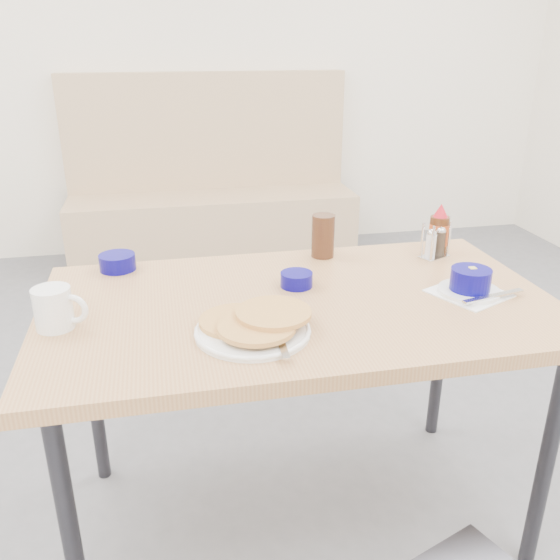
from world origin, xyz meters
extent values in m
cube|color=white|center=(0.00, 2.97, 1.40)|extent=(5.00, 0.06, 2.80)
cube|color=tan|center=(0.00, 2.72, 0.23)|extent=(1.90, 0.55, 0.45)
cube|color=tan|center=(0.00, 2.94, 0.72)|extent=(1.90, 0.12, 1.00)
cube|color=#2D2D33|center=(0.00, 2.72, 0.04)|extent=(1.90, 0.55, 0.08)
cube|color=tan|center=(0.00, 0.25, 0.74)|extent=(1.40, 0.80, 0.04)
cylinder|color=#2D2D33|center=(-0.62, -0.07, 0.36)|extent=(0.04, 0.04, 0.72)
cylinder|color=#2D2D33|center=(0.62, -0.07, 0.36)|extent=(0.04, 0.04, 0.72)
cylinder|color=#2D2D33|center=(-0.62, 0.57, 0.36)|extent=(0.04, 0.04, 0.72)
cylinder|color=#2D2D33|center=(0.62, 0.57, 0.36)|extent=(0.04, 0.04, 0.72)
cylinder|color=white|center=(-0.16, 0.08, 0.77)|extent=(0.28, 0.28, 0.01)
cylinder|color=#ECA558|center=(-0.19, 0.12, 0.78)|extent=(0.19, 0.19, 0.01)
cylinder|color=#ECA558|center=(-0.15, 0.05, 0.79)|extent=(0.19, 0.19, 0.01)
cylinder|color=#ECA558|center=(-0.10, 0.09, 0.80)|extent=(0.19, 0.19, 0.01)
cube|color=silver|center=(-0.11, -0.02, 0.78)|extent=(0.02, 0.13, 0.01)
cylinder|color=white|center=(-0.63, 0.21, 0.81)|extent=(0.09, 0.09, 0.11)
cylinder|color=black|center=(-0.63, 0.21, 0.86)|extent=(0.08, 0.08, 0.00)
torus|color=white|center=(-0.58, 0.20, 0.81)|extent=(0.08, 0.04, 0.08)
cube|color=white|center=(0.48, 0.19, 0.76)|extent=(0.24, 0.24, 0.00)
cylinder|color=white|center=(0.48, 0.19, 0.77)|extent=(0.17, 0.17, 0.01)
cylinder|color=#070467|center=(0.48, 0.19, 0.80)|extent=(0.11, 0.11, 0.06)
cylinder|color=white|center=(0.48, 0.19, 0.83)|extent=(0.10, 0.10, 0.01)
cube|color=#F4DB60|center=(0.48, 0.20, 0.83)|extent=(0.02, 0.02, 0.01)
cube|color=silver|center=(0.52, 0.13, 0.78)|extent=(0.20, 0.06, 0.01)
cylinder|color=#070467|center=(-0.50, 0.59, 0.78)|extent=(0.11, 0.11, 0.05)
cylinder|color=#070467|center=(0.01, 0.35, 0.78)|extent=(0.09, 0.09, 0.04)
cylinder|color=#3E2213|center=(0.16, 0.58, 0.83)|extent=(0.10, 0.10, 0.14)
cube|color=silver|center=(0.52, 0.49, 0.76)|extent=(0.11, 0.09, 0.00)
cylinder|color=silver|center=(0.49, 0.46, 0.82)|extent=(0.01, 0.01, 0.11)
cylinder|color=silver|center=(0.56, 0.49, 0.82)|extent=(0.01, 0.01, 0.11)
cylinder|color=silver|center=(0.47, 0.50, 0.82)|extent=(0.01, 0.01, 0.11)
cylinder|color=silver|center=(0.54, 0.53, 0.82)|extent=(0.01, 0.01, 0.11)
cylinder|color=silver|center=(0.49, 0.48, 0.80)|extent=(0.03, 0.03, 0.08)
cylinder|color=#3F3326|center=(0.54, 0.50, 0.80)|extent=(0.03, 0.03, 0.08)
cylinder|color=#47230F|center=(0.54, 0.53, 0.82)|extent=(0.06, 0.06, 0.13)
cylinder|color=#D15118|center=(0.54, 0.53, 0.83)|extent=(0.06, 0.06, 0.07)
cone|color=red|center=(0.54, 0.53, 0.91)|extent=(0.05, 0.05, 0.04)
camera|label=1|loc=(-0.36, -1.19, 1.43)|focal=38.00mm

